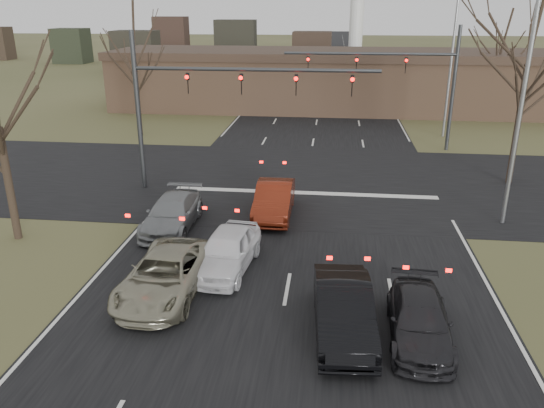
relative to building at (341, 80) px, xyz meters
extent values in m
plane|color=#464A27|center=(-2.00, -38.00, -2.67)|extent=(360.00, 360.00, 0.00)
cube|color=black|center=(-2.00, 22.00, -2.66)|extent=(14.00, 300.00, 0.02)
cube|color=black|center=(-2.00, -23.00, -2.65)|extent=(200.00, 14.00, 0.02)
cube|color=#8A644A|center=(0.00, 0.00, -0.37)|extent=(42.00, 10.00, 4.60)
cube|color=#38281E|center=(0.00, 0.00, 2.28)|extent=(42.40, 10.40, 0.70)
cylinder|color=#383A3D|center=(-10.50, -25.00, 1.33)|extent=(0.24, 0.24, 8.00)
cylinder|color=#383A3D|center=(-4.50, -25.00, 3.53)|extent=(12.00, 0.18, 0.18)
imported|color=black|center=(-7.83, -25.00, 2.83)|extent=(0.16, 0.20, 1.00)
imported|color=black|center=(-5.17, -25.00, 2.83)|extent=(0.16, 0.20, 1.00)
imported|color=black|center=(-2.50, -25.00, 2.83)|extent=(0.16, 0.20, 1.00)
imported|color=black|center=(0.17, -25.00, 2.83)|extent=(0.16, 0.20, 1.00)
cylinder|color=#383A3D|center=(7.00, -15.00, 1.33)|extent=(0.24, 0.24, 8.00)
cylinder|color=#383A3D|center=(1.50, -15.00, 3.53)|extent=(11.00, 0.18, 0.18)
imported|color=black|center=(3.86, -15.00, 2.83)|extent=(0.16, 0.20, 1.00)
imported|color=black|center=(0.71, -15.00, 2.83)|extent=(0.16, 0.20, 1.00)
imported|color=black|center=(-2.43, -15.00, 2.83)|extent=(0.16, 0.20, 1.00)
cylinder|color=gray|center=(7.00, -28.00, 2.33)|extent=(0.18, 0.18, 10.00)
cylinder|color=gray|center=(7.50, -11.00, 2.33)|extent=(0.18, 0.18, 10.00)
cylinder|color=black|center=(9.00, -22.00, 0.50)|extent=(0.32, 0.32, 6.33)
cylinder|color=black|center=(-13.50, -32.00, -0.33)|extent=(0.32, 0.32, 4.68)
cylinder|color=black|center=(-15.00, -13.00, -0.05)|extent=(0.32, 0.32, 5.23)
cylinder|color=black|center=(13.00, -3.00, -0.19)|extent=(0.32, 0.32, 4.95)
imported|color=gray|center=(-6.00, -35.74, -1.96)|extent=(2.53, 5.18, 1.42)
imported|color=white|center=(-4.31, -33.74, -1.92)|extent=(2.23, 4.55, 1.49)
imported|color=black|center=(-0.16, -37.32, -1.90)|extent=(1.93, 4.73, 1.52)
imported|color=black|center=(2.00, -37.39, -2.05)|extent=(1.91, 4.29, 1.22)
imported|color=gray|center=(-7.40, -30.24, -1.98)|extent=(1.95, 4.75, 1.38)
imported|color=#5E1C0D|center=(-3.20, -28.24, -1.90)|extent=(1.66, 4.65, 1.53)
camera|label=1|loc=(-0.70, -50.84, 6.35)|focal=35.00mm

